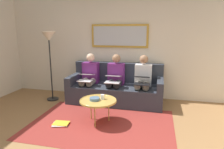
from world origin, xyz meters
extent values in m
cube|color=beige|center=(0.00, -2.60, 1.30)|extent=(6.00, 0.12, 2.60)
cube|color=maroon|center=(0.00, -0.85, 0.00)|extent=(2.60, 1.80, 0.01)
cube|color=#2D333D|center=(0.00, -2.05, 0.21)|extent=(2.20, 0.90, 0.42)
cube|color=#2D333D|center=(0.00, -2.40, 0.66)|extent=(2.20, 0.20, 0.48)
cube|color=#2D333D|center=(-1.03, -2.05, 0.52)|extent=(0.14, 0.90, 0.20)
cube|color=#2D333D|center=(1.03, -2.05, 0.52)|extent=(0.14, 0.90, 0.20)
cube|color=#B7892D|center=(0.00, -2.51, 1.55)|extent=(1.42, 0.04, 0.57)
cube|color=#B2B7BC|center=(0.00, -2.48, 1.55)|extent=(1.32, 0.01, 0.47)
cylinder|color=tan|center=(0.07, -0.90, 0.43)|extent=(0.68, 0.68, 0.03)
torus|color=tan|center=(0.07, -0.90, 0.44)|extent=(0.68, 0.68, 0.02)
cylinder|color=#B28E42|center=(0.07, -0.70, 0.21)|extent=(0.02, 0.02, 0.41)
cylinder|color=#B28E42|center=(-0.10, -1.00, 0.21)|extent=(0.02, 0.02, 0.41)
cylinder|color=#B28E42|center=(0.25, -1.00, 0.21)|extent=(0.02, 0.02, 0.41)
cylinder|color=silver|center=(0.01, -0.97, 0.48)|extent=(0.07, 0.07, 0.09)
cylinder|color=slate|center=(0.13, -0.88, 0.46)|extent=(0.19, 0.19, 0.05)
cube|color=silver|center=(-0.64, -2.15, 0.67)|extent=(0.38, 0.22, 0.50)
sphere|color=#997051|center=(-0.64, -2.15, 1.04)|extent=(0.20, 0.20, 0.20)
cylinder|color=gray|center=(-0.73, -1.94, 0.49)|extent=(0.14, 0.42, 0.14)
cylinder|color=gray|center=(-0.55, -1.94, 0.49)|extent=(0.14, 0.42, 0.14)
cylinder|color=gray|center=(-0.73, -1.73, 0.21)|extent=(0.11, 0.11, 0.42)
cylinder|color=gray|center=(-0.55, -1.73, 0.21)|extent=(0.11, 0.11, 0.42)
cube|color=black|center=(-0.64, -1.73, 0.57)|extent=(0.32, 0.23, 0.01)
cube|color=black|center=(-0.64, -1.88, 0.68)|extent=(0.32, 0.23, 0.08)
cube|color=#A5C6EA|center=(-0.64, -1.88, 0.69)|extent=(0.29, 0.20, 0.06)
cube|color=#66236B|center=(0.00, -2.15, 0.67)|extent=(0.38, 0.22, 0.50)
sphere|color=#997051|center=(0.00, -2.15, 1.04)|extent=(0.20, 0.20, 0.20)
cylinder|color=#232328|center=(-0.09, -1.94, 0.49)|extent=(0.14, 0.42, 0.14)
cylinder|color=#232328|center=(0.09, -1.94, 0.49)|extent=(0.14, 0.42, 0.14)
cylinder|color=#232328|center=(-0.09, -1.73, 0.21)|extent=(0.11, 0.11, 0.42)
cylinder|color=#232328|center=(0.09, -1.73, 0.21)|extent=(0.11, 0.11, 0.42)
cube|color=silver|center=(0.00, -1.73, 0.57)|extent=(0.33, 0.22, 0.01)
cube|color=silver|center=(0.00, -1.86, 0.68)|extent=(0.33, 0.22, 0.06)
cube|color=#A5C6EA|center=(0.00, -1.86, 0.68)|extent=(0.30, 0.19, 0.04)
cube|color=#66236B|center=(0.64, -2.15, 0.67)|extent=(0.38, 0.22, 0.50)
sphere|color=beige|center=(0.64, -2.15, 1.04)|extent=(0.20, 0.20, 0.20)
cylinder|color=gray|center=(0.55, -1.94, 0.49)|extent=(0.14, 0.42, 0.14)
cylinder|color=gray|center=(0.73, -1.94, 0.49)|extent=(0.14, 0.42, 0.14)
cylinder|color=gray|center=(0.55, -1.73, 0.21)|extent=(0.11, 0.11, 0.42)
cylinder|color=gray|center=(0.73, -1.73, 0.21)|extent=(0.11, 0.11, 0.42)
cube|color=white|center=(0.64, -1.73, 0.57)|extent=(0.32, 0.23, 0.01)
cube|color=white|center=(0.64, -1.87, 0.68)|extent=(0.32, 0.22, 0.06)
cube|color=#A5C6EA|center=(0.64, -1.86, 0.69)|extent=(0.29, 0.20, 0.05)
cube|color=red|center=(0.74, -0.64, 0.01)|extent=(0.28, 0.20, 0.01)
cube|color=white|center=(0.71, -0.63, 0.02)|extent=(0.32, 0.27, 0.01)
cube|color=yellow|center=(0.71, -0.65, 0.03)|extent=(0.30, 0.22, 0.01)
cylinder|color=black|center=(1.55, -1.85, 0.01)|extent=(0.28, 0.28, 0.03)
cylinder|color=black|center=(1.55, -1.85, 0.75)|extent=(0.03, 0.03, 1.50)
cone|color=beige|center=(1.55, -1.85, 1.55)|extent=(0.32, 0.32, 0.22)
camera|label=1|loc=(-0.97, 2.44, 1.70)|focal=32.20mm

